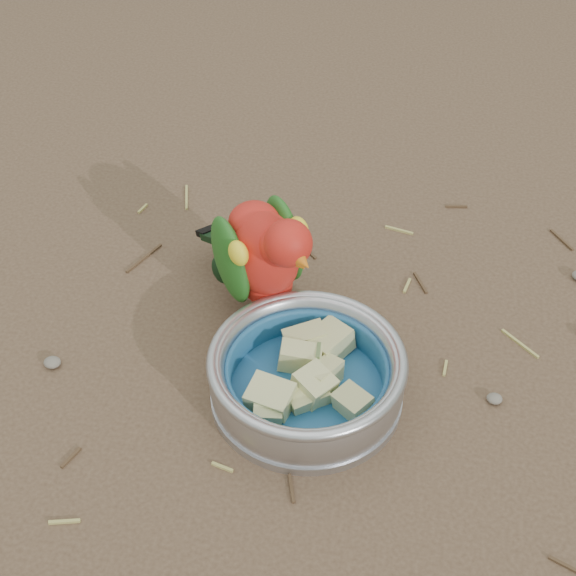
# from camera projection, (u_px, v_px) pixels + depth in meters

# --- Properties ---
(ground) EXTENTS (60.00, 60.00, 0.00)m
(ground) POSITION_uv_depth(u_px,v_px,m) (265.00, 463.00, 0.86)
(ground) COLOR brown
(food_bowl) EXTENTS (0.20, 0.20, 0.02)m
(food_bowl) POSITION_uv_depth(u_px,v_px,m) (306.00, 392.00, 0.91)
(food_bowl) COLOR #B2B2BA
(food_bowl) RESTS_ON ground
(bowl_wall) EXTENTS (0.20, 0.20, 0.04)m
(bowl_wall) POSITION_uv_depth(u_px,v_px,m) (307.00, 373.00, 0.89)
(bowl_wall) COLOR #B2B2BA
(bowl_wall) RESTS_ON food_bowl
(fruit_wedges) EXTENTS (0.12, 0.12, 0.03)m
(fruit_wedges) POSITION_uv_depth(u_px,v_px,m) (307.00, 377.00, 0.90)
(fruit_wedges) COLOR #C5C27F
(fruit_wedges) RESTS_ON food_bowl
(lory_parrot) EXTENTS (0.20, 0.21, 0.16)m
(lory_parrot) POSITION_uv_depth(u_px,v_px,m) (264.00, 263.00, 0.96)
(lory_parrot) COLOR red
(lory_parrot) RESTS_ON ground
(ground_debris) EXTENTS (0.90, 0.80, 0.01)m
(ground_debris) POSITION_uv_depth(u_px,v_px,m) (285.00, 415.00, 0.90)
(ground_debris) COLOR tan
(ground_debris) RESTS_ON ground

